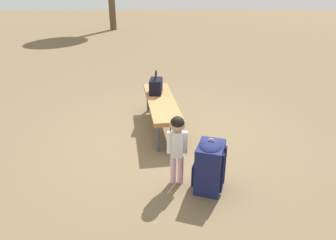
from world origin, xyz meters
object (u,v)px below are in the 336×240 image
at_px(child_standing, 177,140).
at_px(handbag, 156,85).
at_px(backpack_small, 177,133).
at_px(backpack_large, 210,164).
at_px(park_bench, 161,104).

bearing_deg(child_standing, handbag, -171.41).
bearing_deg(backpack_small, handbag, -159.37).
xyz_separation_m(child_standing, backpack_large, (0.11, 0.34, -0.23)).
distance_m(park_bench, backpack_large, 1.61).
bearing_deg(child_standing, park_bench, -172.89).
relative_size(backpack_large, backpack_small, 2.12).
bearing_deg(backpack_large, child_standing, -107.01).
bearing_deg(backpack_large, backpack_small, -163.66).
relative_size(park_bench, backpack_small, 5.68).
bearing_deg(handbag, backpack_small, 20.63).
xyz_separation_m(park_bench, child_standing, (1.42, 0.18, 0.15)).
relative_size(park_bench, child_standing, 2.02).
bearing_deg(backpack_large, park_bench, -161.12).
bearing_deg(child_standing, backpack_large, 72.99).
bearing_deg(park_bench, child_standing, 7.11).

